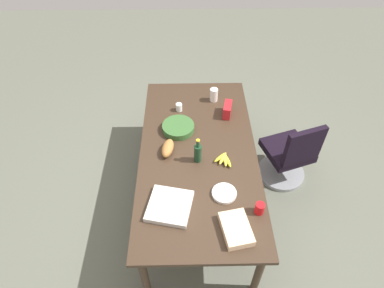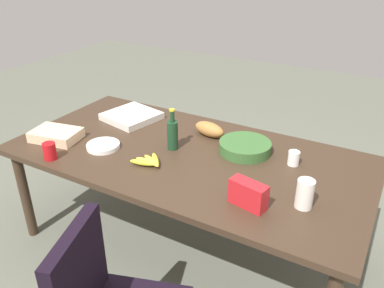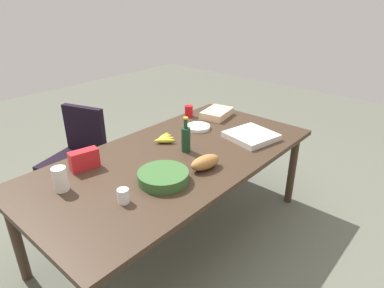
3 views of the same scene
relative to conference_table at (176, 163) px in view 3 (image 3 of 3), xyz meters
name	(u,v)px [view 3 (image 3 of 3)]	position (x,y,z in m)	size (l,w,h in m)	color
ground_plane	(177,233)	(0.00, 0.00, -0.69)	(10.00, 10.00, 0.00)	#606355
conference_table	(176,163)	(0.00, 0.00, 0.00)	(2.32, 1.16, 0.75)	#3A2A1D
office_chair	(78,169)	(-0.26, 1.05, -0.33)	(0.61, 0.61, 0.92)	gray
bread_loaf	(205,162)	(-0.01, -0.30, 0.11)	(0.24, 0.11, 0.10)	#A67037
pizza_box	(251,136)	(0.65, -0.27, 0.09)	(0.36, 0.36, 0.05)	silver
chip_bag_red	(84,160)	(-0.57, 0.34, 0.13)	(0.20, 0.08, 0.14)	red
mayo_jar	(60,179)	(-0.82, 0.21, 0.14)	(0.09, 0.09, 0.16)	white
paper_cup	(123,196)	(-0.65, -0.19, 0.11)	(0.07, 0.07, 0.09)	white
sheet_cake	(217,113)	(0.89, 0.28, 0.10)	(0.32, 0.22, 0.07)	beige
banana_bunch	(164,139)	(0.12, 0.25, 0.09)	(0.20, 0.18, 0.04)	yellow
salad_bowl	(163,177)	(-0.32, -0.20, 0.10)	(0.34, 0.34, 0.07)	#36612E
red_solo_cup	(189,111)	(0.71, 0.49, 0.12)	(0.08, 0.08, 0.11)	red
wine_bottle	(186,138)	(0.11, -0.01, 0.17)	(0.09, 0.09, 0.28)	#193C23
paper_plate_stack	(198,127)	(0.52, 0.21, 0.08)	(0.22, 0.22, 0.03)	white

